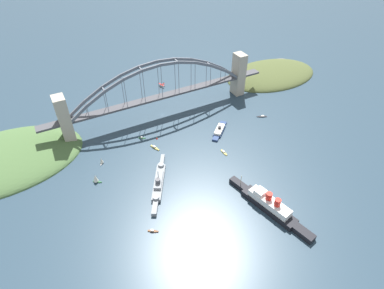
% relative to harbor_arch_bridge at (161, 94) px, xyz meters
% --- Properties ---
extents(ground_plane, '(1400.00, 1400.00, 0.00)m').
position_rel_harbor_arch_bridge_xyz_m(ground_plane, '(0.00, 0.00, -29.86)').
color(ground_plane, '#283D4C').
extents(harbor_arch_bridge, '(284.71, 16.93, 70.19)m').
position_rel_harbor_arch_bridge_xyz_m(harbor_arch_bridge, '(0.00, 0.00, 0.00)').
color(harbor_arch_bridge, '#ADA38E').
rests_on(harbor_arch_bridge, ground).
extents(headland_west_shore, '(145.70, 93.41, 20.88)m').
position_rel_harbor_arch_bridge_xyz_m(headland_west_shore, '(-189.72, -20.81, -29.86)').
color(headland_west_shore, '#4C562D').
rests_on(headland_west_shore, ground).
extents(headland_east_shore, '(165.69, 111.46, 21.91)m').
position_rel_harbor_arch_bridge_xyz_m(headland_east_shore, '(181.25, -0.20, -29.86)').
color(headland_east_shore, '#476638').
rests_on(headland_east_shore, ground).
extents(ocean_liner, '(26.55, 89.87, 18.21)m').
position_rel_harbor_arch_bridge_xyz_m(ocean_liner, '(-21.76, 181.72, -24.43)').
color(ocean_liner, black).
rests_on(ocean_liner, ground).
extents(naval_cruiser, '(42.65, 69.68, 16.73)m').
position_rel_harbor_arch_bridge_xyz_m(naval_cruiser, '(51.97, 108.40, -26.92)').
color(naval_cruiser, gray).
rests_on(naval_cruiser, ground).
extents(harbor_ferry_steamer, '(33.45, 31.30, 7.17)m').
position_rel_harbor_arch_bridge_xyz_m(harbor_ferry_steamer, '(-43.98, 64.17, -27.75)').
color(harbor_ferry_steamer, navy).
rests_on(harbor_ferry_steamer, ground).
extents(seaplane_taxiing_near_bridge, '(8.57, 11.17, 5.07)m').
position_rel_harbor_arch_bridge_xyz_m(seaplane_taxiing_near_bridge, '(-28.59, -65.30, -27.63)').
color(seaplane_taxiing_near_bridge, '#B7B7B2').
rests_on(seaplane_taxiing_near_bridge, ground).
extents(small_boat_0, '(5.16, 6.22, 7.16)m').
position_rel_harbor_arch_bridge_xyz_m(small_boat_0, '(91.69, 52.93, -26.48)').
color(small_boat_0, silver).
rests_on(small_boat_0, ground).
extents(small_boat_1, '(7.20, 5.34, 2.18)m').
position_rel_harbor_arch_bridge_xyz_m(small_boat_1, '(40.27, 33.62, -29.09)').
color(small_boat_1, '#2D6B3D').
rests_on(small_boat_1, ground).
extents(small_boat_2, '(11.71, 6.74, 1.82)m').
position_rel_harbor_arch_bridge_xyz_m(small_boat_2, '(-106.82, 63.42, -29.21)').
color(small_boat_2, black).
rests_on(small_boat_2, ground).
extents(small_boat_3, '(8.14, 6.12, 2.17)m').
position_rel_harbor_arch_bridge_xyz_m(small_boat_3, '(77.83, 155.07, -29.09)').
color(small_boat_3, brown).
rests_on(small_boat_3, ground).
extents(small_boat_4, '(5.89, 12.49, 2.52)m').
position_rel_harbor_arch_bridge_xyz_m(small_boat_4, '(34.19, 56.27, -28.95)').
color(small_boat_4, gold).
rests_on(small_boat_4, ground).
extents(small_boat_5, '(2.94, 10.61, 1.87)m').
position_rel_harbor_arch_bridge_xyz_m(small_boat_5, '(-28.15, 98.52, -29.20)').
color(small_boat_5, gold).
rests_on(small_boat_5, ground).
extents(small_boat_6, '(7.99, 7.19, 10.24)m').
position_rel_harbor_arch_bridge_xyz_m(small_boat_6, '(103.93, 76.73, -25.06)').
color(small_boat_6, '#2D6B3D').
rests_on(small_boat_6, ground).
extents(channel_marker_buoy, '(2.20, 2.20, 2.75)m').
position_rel_harbor_arch_bridge_xyz_m(channel_marker_buoy, '(25.75, 42.59, -28.74)').
color(channel_marker_buoy, red).
rests_on(channel_marker_buoy, ground).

